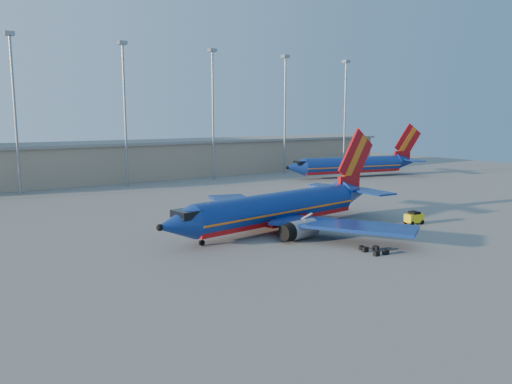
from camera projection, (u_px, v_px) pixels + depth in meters
ground at (284, 223)px, 66.53m from camera, size 220.00×220.00×0.00m
terminal_building at (171, 158)px, 118.95m from camera, size 122.00×16.00×8.50m
light_mast_row at (171, 100)px, 104.36m from camera, size 101.60×1.60×28.65m
aircraft_main at (282, 208)px, 62.69m from camera, size 36.57×34.96×12.42m
aircraft_second at (355, 165)px, 117.06m from camera, size 36.38×15.49×12.44m
baggage_tug at (414, 218)px, 65.80m from camera, size 2.51×1.70×1.69m
luggage_pile at (375, 251)px, 51.97m from camera, size 2.25×3.10×0.55m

